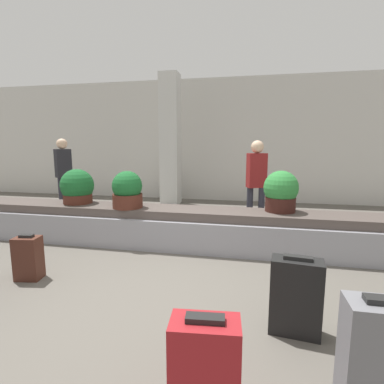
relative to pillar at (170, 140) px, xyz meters
The scene contains 13 objects.
ground_plane 5.05m from the pillar, 75.40° to the right, with size 18.00×18.00×0.00m, color #59544C.
back_wall 1.42m from the pillar, 31.86° to the left, with size 18.00×0.06×3.20m.
carousel 3.58m from the pillar, 68.67° to the right, with size 8.95×0.74×0.56m.
pillar is the anchor object (origin of this frame).
suitcase_1 6.28m from the pillar, 72.37° to the right, with size 0.39×0.25×0.61m.
suitcase_2 4.75m from the pillar, 94.37° to the right, with size 0.29×0.23×0.51m.
suitcase_3 5.67m from the pillar, 63.82° to the right, with size 0.41×0.24×0.64m.
suitcase_4 6.44m from the pillar, 64.01° to the right, with size 0.38×0.22×0.72m.
potted_plant_0 3.30m from the pillar, 85.51° to the right, with size 0.44×0.44×0.55m.
potted_plant_1 3.21m from the pillar, 102.51° to the right, with size 0.52×0.52×0.55m.
potted_plant_2 3.94m from the pillar, 50.62° to the right, with size 0.48×0.48×0.57m.
traveler_0 2.56m from the pillar, 145.42° to the right, with size 0.33×0.37×1.62m.
traveler_1 2.96m from the pillar, 42.75° to the right, with size 0.36×0.29×1.56m.
Camera 1 is at (0.88, -2.63, 1.49)m, focal length 28.00 mm.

